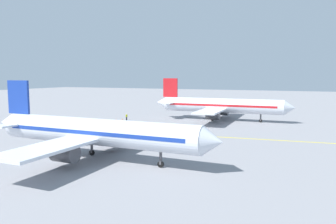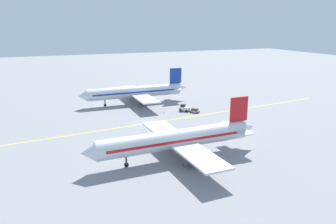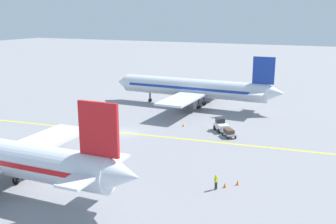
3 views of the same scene
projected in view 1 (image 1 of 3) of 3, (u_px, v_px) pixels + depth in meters
name	position (u px, v px, depth m)	size (l,w,h in m)	color
ground_plane	(177.00, 135.00, 63.03)	(400.00, 400.00, 0.00)	gray
apron_yellow_centreline	(177.00, 135.00, 63.03)	(0.40, 120.00, 0.01)	yellow
airplane_at_gate	(220.00, 106.00, 82.83)	(28.13, 35.47, 10.60)	silver
airplane_adjacent_stand	(93.00, 132.00, 44.11)	(28.03, 35.42, 10.60)	silver
baggage_tug_white	(96.00, 131.00, 61.57)	(3.28, 3.04, 2.11)	white
baggage_cart_trailing	(95.00, 129.00, 64.75)	(2.91, 2.71, 1.24)	gray
ground_crew_worker	(127.00, 117.00, 83.13)	(0.55, 0.33, 1.68)	#23232D
traffic_cone_near_nose	(116.00, 120.00, 82.05)	(0.32, 0.32, 0.55)	orange
traffic_cone_mid_apron	(126.00, 137.00, 59.27)	(0.32, 0.32, 0.55)	orange
traffic_cone_by_wingtip	(122.00, 119.00, 82.72)	(0.32, 0.32, 0.55)	orange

